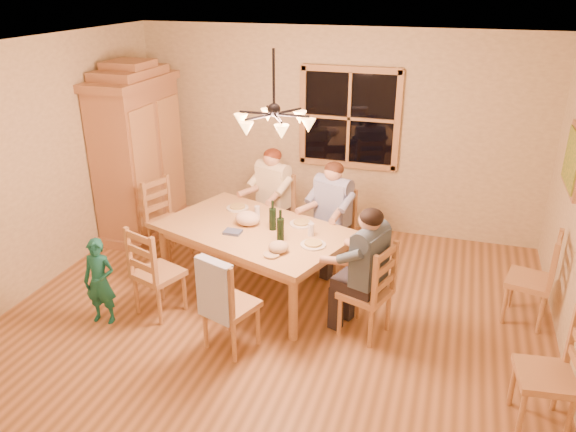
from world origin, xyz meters
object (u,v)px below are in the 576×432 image
(chandelier, at_px, (274,120))
(dining_table, at_px, (255,236))
(chair_end_right, at_px, (365,306))
(wine_bottle_a, at_px, (273,215))
(chair_end_left, at_px, (170,234))
(armoire, at_px, (139,157))
(wine_bottle_b, at_px, (280,225))
(adult_slate_man, at_px, (368,257))
(chair_spare_back, at_px, (527,293))
(adult_plaid_man, at_px, (332,203))
(chair_far_left, at_px, (273,226))
(child, at_px, (100,281))
(chair_spare_front, at_px, (542,392))
(chair_near_right, at_px, (232,319))
(adult_woman, at_px, (272,187))
(chair_far_right, at_px, (331,245))
(chair_near_left, at_px, (160,286))

(chandelier, bearing_deg, dining_table, 130.85)
(chair_end_right, bearing_deg, chandelier, 108.93)
(wine_bottle_a, bearing_deg, chair_end_left, 163.79)
(armoire, bearing_deg, wine_bottle_b, -28.04)
(adult_slate_man, bearing_deg, chair_spare_back, -45.22)
(adult_plaid_man, bearing_deg, chair_far_left, -0.00)
(chair_far_left, bearing_deg, adult_plaid_man, 180.00)
(child, relative_size, chair_spare_back, 0.92)
(chandelier, bearing_deg, chair_spare_front, -18.50)
(chair_near_right, distance_m, chair_end_right, 1.30)
(armoire, bearing_deg, adult_woman, -0.44)
(dining_table, height_order, adult_woman, adult_woman)
(dining_table, bearing_deg, chandelier, -49.15)
(wine_bottle_b, bearing_deg, armoire, 151.96)
(chair_far_right, distance_m, chair_end_left, 2.02)
(adult_plaid_man, distance_m, adult_slate_man, 1.38)
(chair_near_right, bearing_deg, wine_bottle_b, 95.96)
(chair_end_right, distance_m, chair_spare_front, 1.73)
(chair_far_left, relative_size, chair_far_right, 1.00)
(armoire, height_order, dining_table, armoire)
(dining_table, height_order, chair_far_right, chair_far_right)
(dining_table, xyz_separation_m, wine_bottle_b, (0.36, -0.20, 0.26))
(chair_near_right, xyz_separation_m, chair_spare_back, (2.69, 1.32, 0.00))
(chair_far_left, distance_m, wine_bottle_a, 1.26)
(chair_near_right, distance_m, adult_slate_man, 1.41)
(chair_near_left, bearing_deg, adult_woman, 90.00)
(chair_near_left, height_order, wine_bottle_a, wine_bottle_a)
(chair_end_right, bearing_deg, chair_far_right, 46.64)
(wine_bottle_a, bearing_deg, chair_end_right, -23.72)
(wine_bottle_a, xyz_separation_m, child, (-1.47, -1.08, -0.47))
(chair_end_left, xyz_separation_m, chair_spare_back, (4.16, -0.20, 0.00))
(adult_plaid_man, xyz_separation_m, chair_spare_front, (2.16, -2.04, -0.54))
(chandelier, height_order, dining_table, chandelier)
(adult_plaid_man, relative_size, child, 0.96)
(chair_far_left, height_order, chair_far_right, same)
(dining_table, relative_size, adult_slate_man, 2.63)
(chair_end_left, relative_size, chair_spare_front, 1.00)
(adult_plaid_man, height_order, adult_slate_man, same)
(dining_table, bearing_deg, adult_woman, 98.43)
(wine_bottle_a, distance_m, chair_spare_back, 2.72)
(child, bearing_deg, chair_end_right, 6.36)
(adult_slate_man, distance_m, child, 2.67)
(adult_plaid_man, relative_size, wine_bottle_b, 2.65)
(adult_plaid_man, bearing_deg, adult_slate_man, 136.64)
(wine_bottle_a, bearing_deg, adult_woman, 109.17)
(chair_end_left, bearing_deg, chair_spare_front, 86.76)
(chair_far_right, height_order, chair_end_right, same)
(wine_bottle_b, xyz_separation_m, chair_spare_front, (2.48, -1.08, -0.62))
(adult_slate_man, xyz_separation_m, chair_spare_front, (1.53, -0.81, -0.54))
(chair_far_left, bearing_deg, wine_bottle_a, 128.64)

